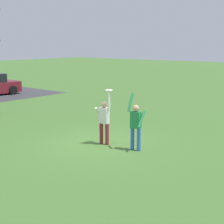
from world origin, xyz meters
The scene contains 4 objects.
ground_plane centered at (0.00, 0.00, 0.00)m, with size 120.00×120.00×0.00m, color #426B2D.
person_catcher centered at (0.02, -0.15, 0.98)m, with size 0.49×0.56×2.08m.
person_defender centered at (0.15, -1.51, 0.98)m, with size 0.49×0.58×2.04m.
frisbee_disc centered at (0.04, -0.38, 2.09)m, with size 0.26×0.26×0.02m, color white.
Camera 1 is at (-9.57, -8.22, 3.76)m, focal length 54.78 mm.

